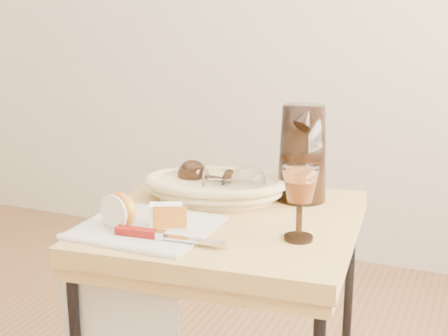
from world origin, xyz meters
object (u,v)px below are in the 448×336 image
at_px(tea_towel, 147,227).
at_px(table_knife, 165,235).
at_px(goblet_lying_a, 208,177).
at_px(wine_goblet, 300,203).
at_px(goblet_lying_b, 230,182).
at_px(apple_half, 121,209).
at_px(bread_basket, 216,189).
at_px(pitcher, 302,153).

bearing_deg(tea_towel, table_knife, -36.70).
relative_size(goblet_lying_a, table_knife, 0.53).
bearing_deg(wine_goblet, goblet_lying_b, 143.88).
xyz_separation_m(goblet_lying_a, apple_half, (-0.08, -0.28, -0.01)).
distance_m(bread_basket, pitcher, 0.23).
bearing_deg(goblet_lying_a, apple_half, 82.38).
bearing_deg(pitcher, goblet_lying_a, -141.22).
relative_size(pitcher, table_knife, 1.16).
bearing_deg(goblet_lying_b, apple_half, -132.22).
height_order(pitcher, table_knife, pitcher).
distance_m(bread_basket, apple_half, 0.29).
height_order(pitcher, apple_half, pitcher).
bearing_deg(wine_goblet, goblet_lying_a, 146.73).
distance_m(goblet_lying_a, apple_half, 0.29).
distance_m(tea_towel, apple_half, 0.07).
bearing_deg(apple_half, tea_towel, 40.83).
height_order(goblet_lying_b, table_knife, goblet_lying_b).
xyz_separation_m(pitcher, table_knife, (-0.18, -0.38, -0.10)).
relative_size(tea_towel, apple_half, 3.38).
bearing_deg(tea_towel, goblet_lying_b, 65.64).
height_order(wine_goblet, table_knife, wine_goblet).
height_order(goblet_lying_b, wine_goblet, wine_goblet).
bearing_deg(tea_towel, bread_basket, 77.13).
bearing_deg(table_knife, apple_half, 161.10).
height_order(bread_basket, pitcher, pitcher).
distance_m(wine_goblet, table_knife, 0.28).
bearing_deg(wine_goblet, table_knife, -154.26).
distance_m(bread_basket, goblet_lying_b, 0.06).
relative_size(pitcher, wine_goblet, 1.74).
height_order(tea_towel, pitcher, pitcher).
relative_size(tea_towel, bread_basket, 0.89).
xyz_separation_m(pitcher, apple_half, (-0.30, -0.35, -0.07)).
xyz_separation_m(goblet_lying_a, table_knife, (0.05, -0.31, -0.04)).
relative_size(goblet_lying_a, wine_goblet, 0.79).
bearing_deg(apple_half, wine_goblet, 27.23).
height_order(pitcher, wine_goblet, pitcher).
bearing_deg(goblet_lying_a, goblet_lying_b, 163.85).
xyz_separation_m(wine_goblet, apple_half, (-0.37, -0.09, -0.03)).
distance_m(bread_basket, table_knife, 0.30).
bearing_deg(goblet_lying_b, bread_basket, 146.97).
relative_size(wine_goblet, apple_half, 1.90).
bearing_deg(wine_goblet, tea_towel, -168.71).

